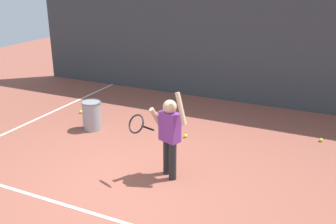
# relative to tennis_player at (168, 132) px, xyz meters

# --- Properties ---
(ground_plane) EXTENTS (20.00, 20.00, 0.00)m
(ground_plane) POSITION_rel_tennis_player_xyz_m (-0.44, -0.34, -0.73)
(ground_plane) COLOR brown
(court_line_baseline) EXTENTS (9.00, 0.05, 0.00)m
(court_line_baseline) POSITION_rel_tennis_player_xyz_m (-0.44, -1.28, -0.72)
(court_line_baseline) COLOR white
(court_line_baseline) RESTS_ON ground
(court_line_sideline) EXTENTS (0.05, 9.00, 0.00)m
(court_line_sideline) POSITION_rel_tennis_player_xyz_m (-3.49, 0.66, -0.72)
(court_line_sideline) COLOR white
(court_line_sideline) RESTS_ON ground
(back_fence_windscreen) EXTENTS (10.12, 0.08, 3.89)m
(back_fence_windscreen) POSITION_rel_tennis_player_xyz_m (-0.44, 3.90, 1.22)
(back_fence_windscreen) COLOR #383D42
(back_fence_windscreen) RESTS_ON ground
(fence_post_0) EXTENTS (0.09, 0.09, 4.04)m
(fence_post_0) POSITION_rel_tennis_player_xyz_m (-5.35, 3.96, 1.30)
(fence_post_0) COLOR slate
(fence_post_0) RESTS_ON ground
(fence_post_1) EXTENTS (0.09, 0.09, 4.04)m
(fence_post_1) POSITION_rel_tennis_player_xyz_m (-0.44, 3.96, 1.30)
(fence_post_1) COLOR slate
(fence_post_1) RESTS_ON ground
(tennis_player) EXTENTS (0.85, 0.57, 1.35)m
(tennis_player) POSITION_rel_tennis_player_xyz_m (0.00, 0.00, 0.00)
(tennis_player) COLOR #232326
(tennis_player) RESTS_ON ground
(ball_hopper) EXTENTS (0.38, 0.38, 0.56)m
(ball_hopper) POSITION_rel_tennis_player_xyz_m (-2.12, 1.04, -0.44)
(ball_hopper) COLOR gray
(ball_hopper) RESTS_ON ground
(tennis_ball_0) EXTENTS (0.07, 0.07, 0.07)m
(tennis_ball_0) POSITION_rel_tennis_player_xyz_m (1.96, 2.30, -0.69)
(tennis_ball_0) COLOR #CCE033
(tennis_ball_0) RESTS_ON ground
(tennis_ball_2) EXTENTS (0.07, 0.07, 0.07)m
(tennis_ball_2) POSITION_rel_tennis_player_xyz_m (-0.52, 1.04, -0.69)
(tennis_ball_2) COLOR #CCE033
(tennis_ball_2) RESTS_ON ground
(tennis_ball_4) EXTENTS (0.07, 0.07, 0.07)m
(tennis_ball_4) POSITION_rel_tennis_player_xyz_m (-0.32, 1.43, -0.69)
(tennis_ball_4) COLOR #CCE033
(tennis_ball_4) RESTS_ON ground
(tennis_ball_6) EXTENTS (0.07, 0.07, 0.07)m
(tennis_ball_6) POSITION_rel_tennis_player_xyz_m (-2.87, 1.66, -0.69)
(tennis_ball_6) COLOR #CCE033
(tennis_ball_6) RESTS_ON ground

